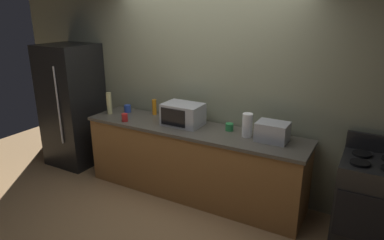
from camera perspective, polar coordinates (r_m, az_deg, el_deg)
ground_plane at (r=4.27m, az=-2.72°, el=-14.36°), size 8.00×8.00×0.00m
back_wall at (r=4.41m, az=2.62°, el=5.78°), size 6.40×0.10×2.70m
counter_run at (r=4.35m, az=0.00°, el=-6.87°), size 2.84×0.64×0.90m
refrigerator at (r=5.44m, az=-19.19°, el=2.30°), size 0.72×0.73×1.80m
stove_range at (r=3.90m, az=27.23°, el=-12.11°), size 0.60×0.61×1.08m
microwave at (r=4.25m, az=-1.51°, el=0.94°), size 0.48×0.35×0.27m
toaster_oven at (r=3.85m, az=13.19°, el=-1.90°), size 0.34×0.26×0.21m
paper_towel_roll at (r=3.91m, az=9.15°, el=-0.85°), size 0.12×0.12×0.27m
bottle_vinegar at (r=4.83m, az=-13.58°, el=2.72°), size 0.07×0.07×0.30m
bottle_dish_soap at (r=4.70m, az=-6.27°, el=2.14°), size 0.06×0.06×0.21m
mug_red at (r=4.49m, az=-11.09°, el=0.40°), size 0.08×0.08×0.10m
mug_green at (r=4.10m, az=6.23°, el=-1.16°), size 0.10×0.10×0.09m
mug_blue at (r=4.88m, az=-10.64°, el=1.86°), size 0.09×0.09×0.10m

